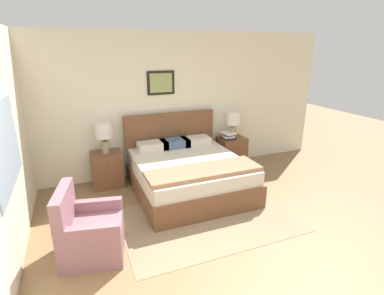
{
  "coord_description": "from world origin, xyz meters",
  "views": [
    {
      "loc": [
        -1.53,
        -2.08,
        2.31
      ],
      "look_at": [
        0.03,
        1.76,
        0.92
      ],
      "focal_mm": 28.0,
      "sensor_mm": 36.0,
      "label": 1
    }
  ],
  "objects": [
    {
      "name": "table_lamp_by_door",
      "position": [
        1.38,
        2.93,
        0.96
      ],
      "size": [
        0.28,
        0.28,
        0.53
      ],
      "color": "gray",
      "rests_on": "nightstand_by_door"
    },
    {
      "name": "book_novel_upper",
      "position": [
        1.26,
        2.89,
        0.69
      ],
      "size": [
        0.2,
        0.25,
        0.03
      ],
      "rotation": [
        0.0,
        0.0,
        0.11
      ],
      "color": "#335693",
      "rests_on": "book_hardcover_middle"
    },
    {
      "name": "nightstand_near_window",
      "position": [
        -1.08,
        2.94,
        0.3
      ],
      "size": [
        0.51,
        0.46,
        0.6
      ],
      "color": "brown",
      "rests_on": "ground_plane"
    },
    {
      "name": "ground_plane",
      "position": [
        0.0,
        0.0,
        0.0
      ],
      "size": [
        16.0,
        16.0,
        0.0
      ],
      "primitive_type": "plane",
      "color": "olive"
    },
    {
      "name": "nightstand_by_door",
      "position": [
        1.38,
        2.94,
        0.3
      ],
      "size": [
        0.51,
        0.46,
        0.6
      ],
      "color": "brown",
      "rests_on": "ground_plane"
    },
    {
      "name": "armchair",
      "position": [
        -1.52,
        1.1,
        0.29
      ],
      "size": [
        0.79,
        0.81,
        0.85
      ],
      "rotation": [
        0.0,
        0.0,
        -1.77
      ],
      "color": "#8E606B",
      "rests_on": "ground_plane"
    },
    {
      "name": "wall_left",
      "position": [
        -2.27,
        1.6,
        1.3
      ],
      "size": [
        0.08,
        5.61,
        2.6
      ],
      "color": "beige",
      "rests_on": "ground_plane"
    },
    {
      "name": "table_lamp_near_window",
      "position": [
        -1.08,
        2.93,
        0.96
      ],
      "size": [
        0.28,
        0.28,
        0.53
      ],
      "color": "gray",
      "rests_on": "nightstand_near_window"
    },
    {
      "name": "area_rug_main",
      "position": [
        0.08,
        1.23,
        0.0
      ],
      "size": [
        2.4,
        1.56,
        0.01
      ],
      "color": "#897556",
      "rests_on": "ground_plane"
    },
    {
      "name": "book_hardcover_middle",
      "position": [
        1.26,
        2.89,
        0.65
      ],
      "size": [
        0.22,
        0.23,
        0.04
      ],
      "rotation": [
        0.0,
        0.0,
        -0.1
      ],
      "color": "silver",
      "rests_on": "book_thick_bottom"
    },
    {
      "name": "book_thick_bottom",
      "position": [
        1.26,
        2.89,
        0.62
      ],
      "size": [
        0.24,
        0.3,
        0.03
      ],
      "rotation": [
        0.0,
        0.0,
        0.14
      ],
      "color": "#232328",
      "rests_on": "nightstand_by_door"
    },
    {
      "name": "bed",
      "position": [
        0.15,
        2.21,
        0.32
      ],
      "size": [
        1.73,
        1.93,
        1.17
      ],
      "color": "brown",
      "rests_on": "ground_plane"
    },
    {
      "name": "book_slim_near_top",
      "position": [
        1.26,
        2.89,
        0.72
      ],
      "size": [
        0.26,
        0.31,
        0.03
      ],
      "rotation": [
        0.0,
        0.0,
        0.17
      ],
      "color": "silver",
      "rests_on": "book_novel_upper"
    },
    {
      "name": "wall_back",
      "position": [
        0.0,
        3.23,
        1.3
      ],
      "size": [
        6.89,
        0.09,
        2.6
      ],
      "color": "beige",
      "rests_on": "ground_plane"
    }
  ]
}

